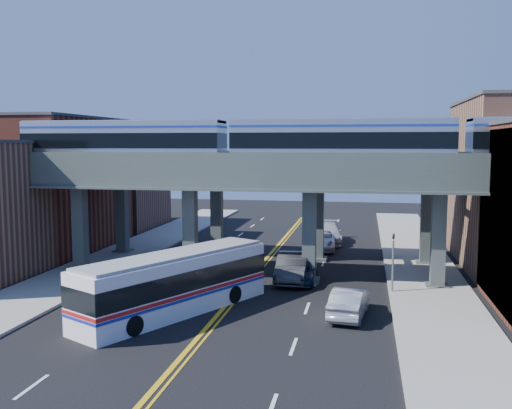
% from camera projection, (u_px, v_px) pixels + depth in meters
% --- Properties ---
extents(ground, '(120.00, 120.00, 0.00)m').
position_uv_depth(ground, '(218.00, 314.00, 30.01)').
color(ground, black).
rests_on(ground, ground).
extents(sidewalk_west, '(5.00, 70.00, 0.16)m').
position_uv_depth(sidewalk_west, '(101.00, 265.00, 41.92)').
color(sidewalk_west, gray).
rests_on(sidewalk_west, ground).
extents(sidewalk_east, '(5.00, 70.00, 0.16)m').
position_uv_depth(sidewalk_east, '(425.00, 279.00, 37.61)').
color(sidewalk_east, gray).
rests_on(sidewalk_east, ground).
extents(building_west_b, '(8.00, 14.00, 11.00)m').
position_uv_depth(building_west_b, '(55.00, 184.00, 48.51)').
color(building_west_b, brown).
rests_on(building_west_b, ground).
extents(building_west_c, '(8.00, 10.00, 8.00)m').
position_uv_depth(building_west_c, '(120.00, 190.00, 61.36)').
color(building_west_c, brown).
rests_on(building_west_c, ground).
extents(building_east_c, '(8.00, 10.00, 9.00)m').
position_uv_depth(building_east_c, '(482.00, 190.00, 54.37)').
color(building_east_c, brown).
rests_on(building_east_c, ground).
extents(mural_panel, '(0.10, 9.50, 9.50)m').
position_uv_depth(mural_panel, '(498.00, 222.00, 30.68)').
color(mural_panel, teal).
rests_on(mural_panel, ground).
extents(elevated_viaduct_near, '(52.00, 3.60, 7.40)m').
position_uv_depth(elevated_viaduct_near, '(248.00, 182.00, 37.12)').
color(elevated_viaduct_near, '#45504E').
rests_on(elevated_viaduct_near, ground).
extents(elevated_viaduct_far, '(52.00, 3.60, 7.40)m').
position_uv_depth(elevated_viaduct_far, '(267.00, 176.00, 43.96)').
color(elevated_viaduct_far, '#45504E').
rests_on(elevated_viaduct_far, ground).
extents(transit_train, '(42.80, 2.68, 3.12)m').
position_uv_depth(transit_train, '(341.00, 141.00, 35.74)').
color(transit_train, black).
rests_on(transit_train, elevated_viaduct_near).
extents(stop_sign, '(0.76, 0.09, 2.63)m').
position_uv_depth(stop_sign, '(236.00, 270.00, 32.69)').
color(stop_sign, slate).
rests_on(stop_sign, ground).
extents(traffic_signal, '(0.15, 0.18, 4.10)m').
position_uv_depth(traffic_signal, '(393.00, 256.00, 33.89)').
color(traffic_signal, slate).
rests_on(traffic_signal, ground).
extents(transit_bus, '(7.93, 11.76, 3.07)m').
position_uv_depth(transit_bus, '(175.00, 284.00, 30.16)').
color(transit_bus, white).
rests_on(transit_bus, ground).
extents(car_lane_a, '(1.94, 4.75, 1.61)m').
position_uv_depth(car_lane_a, '(301.00, 270.00, 36.92)').
color(car_lane_a, '#10223D').
rests_on(car_lane_a, ground).
extents(car_lane_b, '(2.12, 5.62, 1.83)m').
position_uv_depth(car_lane_b, '(293.00, 267.00, 37.21)').
color(car_lane_b, '#292A2B').
rests_on(car_lane_b, ground).
extents(car_lane_c, '(2.73, 5.74, 1.58)m').
position_uv_depth(car_lane_c, '(320.00, 240.00, 48.34)').
color(car_lane_c, white).
rests_on(car_lane_c, ground).
extents(car_lane_d, '(3.00, 6.38, 1.80)m').
position_uv_depth(car_lane_d, '(327.00, 233.00, 51.53)').
color(car_lane_d, silver).
rests_on(car_lane_d, ground).
extents(car_parked_curb, '(2.17, 4.78, 1.52)m').
position_uv_depth(car_parked_curb, '(349.00, 302.00, 29.58)').
color(car_parked_curb, '#98979C').
rests_on(car_parked_curb, ground).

